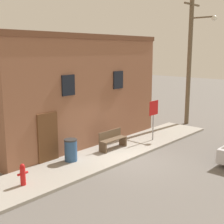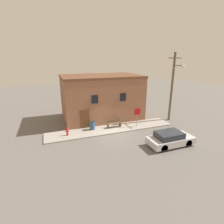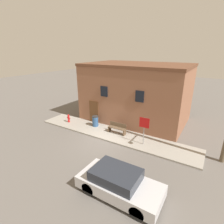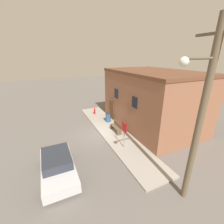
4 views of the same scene
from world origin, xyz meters
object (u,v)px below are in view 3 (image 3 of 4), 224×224
(fire_hydrant, at_px, (69,118))
(bench, at_px, (117,128))
(stop_sign, at_px, (144,126))
(trash_bin, at_px, (95,121))
(parked_car, at_px, (119,183))

(fire_hydrant, relative_size, bench, 0.51)
(stop_sign, bearing_deg, trash_bin, 170.70)
(stop_sign, distance_m, bench, 2.80)
(bench, xyz_separation_m, trash_bin, (-2.40, 0.21, 0.03))
(fire_hydrant, bearing_deg, trash_bin, 12.61)
(stop_sign, height_order, parked_car, stop_sign)
(fire_hydrant, bearing_deg, stop_sign, -1.51)
(trash_bin, height_order, parked_car, parked_car)
(stop_sign, height_order, bench, stop_sign)
(stop_sign, relative_size, bench, 1.37)
(fire_hydrant, xyz_separation_m, stop_sign, (7.65, -0.20, 1.08))
(parked_car, bearing_deg, fire_hydrant, 148.54)
(bench, xyz_separation_m, parked_car, (3.23, -5.50, 0.07))
(fire_hydrant, bearing_deg, parked_car, -31.46)
(fire_hydrant, distance_m, trash_bin, 2.78)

